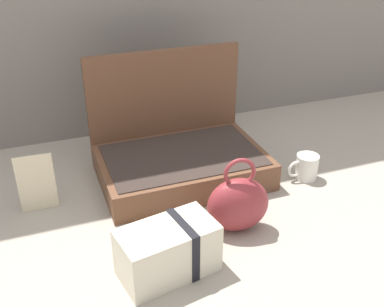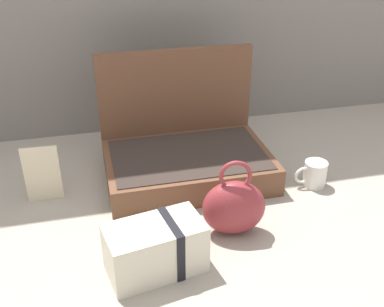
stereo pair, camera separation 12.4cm
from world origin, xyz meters
name	(u,v)px [view 1 (the left image)]	position (x,y,z in m)	size (l,w,h in m)	color
ground_plane	(181,205)	(0.00, 0.00, 0.00)	(6.00, 6.00, 0.00)	#9E9384
open_suitcase	(178,152)	(0.05, 0.18, 0.08)	(0.51, 0.36, 0.37)	brown
teal_pouch_handbag	(238,204)	(0.11, -0.15, 0.08)	(0.18, 0.12, 0.22)	maroon
cream_toiletry_bag	(169,250)	(-0.11, -0.25, 0.06)	(0.25, 0.16, 0.13)	beige
coffee_mug	(306,167)	(0.42, 0.01, 0.04)	(0.10, 0.07, 0.08)	silver
info_card_left	(37,183)	(-0.38, 0.12, 0.09)	(0.10, 0.01, 0.17)	beige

